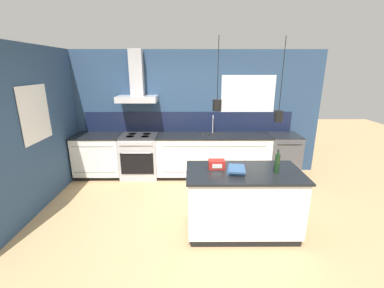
{
  "coord_description": "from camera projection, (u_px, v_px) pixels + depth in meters",
  "views": [
    {
      "loc": [
        0.05,
        -3.44,
        2.24
      ],
      "look_at": [
        0.07,
        0.57,
        1.05
      ],
      "focal_mm": 24.0,
      "sensor_mm": 36.0,
      "label": 1
    }
  ],
  "objects": [
    {
      "name": "ground_plane",
      "position": [
        188.0,
        220.0,
        3.93
      ],
      "size": [
        16.0,
        16.0,
        0.0
      ],
      "primitive_type": "plane",
      "color": "tan",
      "rests_on": "ground"
    },
    {
      "name": "wall_back",
      "position": [
        185.0,
        111.0,
        5.46
      ],
      "size": [
        5.6,
        2.4,
        2.6
      ],
      "color": "navy",
      "rests_on": "ground_plane"
    },
    {
      "name": "wall_left",
      "position": [
        40.0,
        127.0,
        4.22
      ],
      "size": [
        0.08,
        3.8,
        2.6
      ],
      "color": "navy",
      "rests_on": "ground_plane"
    },
    {
      "name": "counter_run_left",
      "position": [
        99.0,
        156.0,
        5.41
      ],
      "size": [
        0.97,
        0.64,
        0.91
      ],
      "color": "black",
      "rests_on": "ground_plane"
    },
    {
      "name": "counter_run_sink",
      "position": [
        213.0,
        155.0,
        5.43
      ],
      "size": [
        2.34,
        0.64,
        1.29
      ],
      "color": "black",
      "rests_on": "ground_plane"
    },
    {
      "name": "oven_range",
      "position": [
        140.0,
        156.0,
        5.41
      ],
      "size": [
        0.76,
        0.66,
        0.91
      ],
      "color": "#B5B5BA",
      "rests_on": "ground_plane"
    },
    {
      "name": "dishwasher",
      "position": [
        282.0,
        156.0,
        5.43
      ],
      "size": [
        0.62,
        0.65,
        0.91
      ],
      "color": "#4C4C51",
      "rests_on": "ground_plane"
    },
    {
      "name": "kitchen_island",
      "position": [
        242.0,
        201.0,
        3.57
      ],
      "size": [
        1.55,
        0.82,
        0.91
      ],
      "color": "black",
      "rests_on": "ground_plane"
    },
    {
      "name": "bottle_on_island",
      "position": [
        277.0,
        163.0,
        3.35
      ],
      "size": [
        0.07,
        0.07,
        0.32
      ],
      "color": "#193319",
      "rests_on": "kitchen_island"
    },
    {
      "name": "book_stack",
      "position": [
        236.0,
        170.0,
        3.4
      ],
      "size": [
        0.26,
        0.33,
        0.07
      ],
      "color": "#335684",
      "rests_on": "kitchen_island"
    },
    {
      "name": "red_supply_box",
      "position": [
        217.0,
        164.0,
        3.52
      ],
      "size": [
        0.22,
        0.15,
        0.12
      ],
      "color": "red",
      "rests_on": "kitchen_island"
    }
  ]
}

